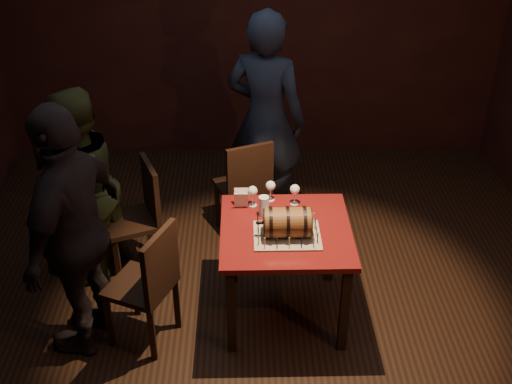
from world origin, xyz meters
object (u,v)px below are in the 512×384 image
barrel_cake (287,222)px  person_left_front (75,233)px  pint_of_ale (264,206)px  person_left_rear (79,189)px  chair_left_rear (140,212)px  pub_table (286,242)px  chair_left_front (150,281)px  wine_glass_right (295,190)px  wine_glass_mid (271,187)px  person_back (266,120)px  wine_glass_left (253,192)px  chair_back (246,184)px

barrel_cake → person_left_front: bearing=-174.1°
pint_of_ale → person_left_rear: person_left_rear is taller
barrel_cake → chair_left_rear: barrel_cake is taller
pub_table → chair_left_front: size_ratio=0.97×
pint_of_ale → person_left_rear: bearing=166.5°
wine_glass_right → pub_table: bearing=-104.3°
person_left_rear → barrel_cake: bearing=91.4°
wine_glass_mid → person_back: person_back is taller
barrel_cake → person_left_rear: 1.63m
pub_table → wine_glass_left: bearing=126.6°
chair_left_front → person_left_rear: (-0.59, 0.77, 0.26)m
chair_left_rear → pint_of_ale: bearing=-23.3°
pint_of_ale → person_left_front: size_ratio=0.08×
chair_left_rear → person_left_rear: person_left_rear is taller
pub_table → wine_glass_right: 0.40m
chair_left_front → barrel_cake: bearing=10.6°
chair_back → wine_glass_left: bearing=-86.0°
pint_of_ale → chair_back: chair_back is taller
barrel_cake → person_back: size_ratio=0.20×
wine_glass_left → wine_glass_mid: (0.13, 0.07, -0.00)m
wine_glass_mid → chair_left_rear: size_ratio=0.17×
wine_glass_left → pint_of_ale: wine_glass_left is taller
person_back → person_left_front: bearing=72.3°
wine_glass_left → person_left_front: bearing=-155.3°
wine_glass_left → person_left_front: size_ratio=0.09×
person_back → person_left_front: size_ratio=1.05×
pub_table → chair_back: chair_back is taller
pub_table → person_left_front: size_ratio=0.50×
wine_glass_left → wine_glass_right: same height
wine_glass_mid → chair_left_rear: bearing=168.0°
pub_table → wine_glass_right: size_ratio=5.59×
wine_glass_right → barrel_cake: bearing=-101.1°
chair_left_rear → chair_left_front: (0.17, -0.85, 0.00)m
wine_glass_left → person_left_front: 1.27m
wine_glass_right → person_back: 1.04m
wine_glass_mid → chair_back: 0.73m
pub_table → wine_glass_right: bearing=75.7°
wine_glass_left → pint_of_ale: (0.08, -0.13, -0.05)m
chair_left_front → chair_back: bearing=62.4°
chair_back → wine_glass_mid: bearing=-73.7°
chair_left_front → chair_left_rear: bearing=101.6°
chair_back → person_left_front: 1.68m
person_back → wine_glass_mid: bearing=111.6°
pub_table → wine_glass_left: 0.44m
wine_glass_right → chair_left_front: 1.21m
wine_glass_right → pint_of_ale: wine_glass_right is taller
barrel_cake → wine_glass_left: size_ratio=2.31×
wine_glass_left → person_back: size_ratio=0.08×
chair_back → person_left_rear: person_left_rear is taller
chair_left_front → person_left_front: (-0.45, 0.03, 0.38)m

